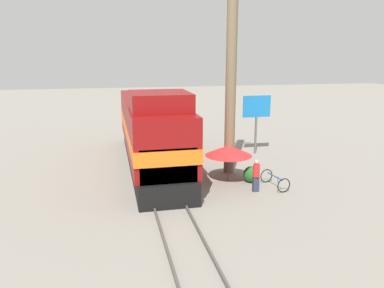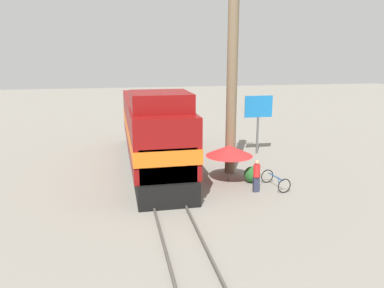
% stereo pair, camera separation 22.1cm
% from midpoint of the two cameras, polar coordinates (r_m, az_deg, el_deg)
% --- Properties ---
extents(ground_plane, '(120.00, 120.00, 0.00)m').
position_cam_midpoint_polar(ground_plane, '(21.32, -5.62, -5.07)').
color(ground_plane, gray).
extents(rail_near, '(0.08, 37.12, 0.15)m').
position_cam_midpoint_polar(rail_near, '(21.23, -7.55, -4.99)').
color(rail_near, '#4C4742').
rests_on(rail_near, ground_plane).
extents(rail_far, '(0.08, 37.12, 0.15)m').
position_cam_midpoint_polar(rail_far, '(21.38, -3.71, -4.76)').
color(rail_far, '#4C4742').
rests_on(rail_far, ground_plane).
extents(locomotive, '(3.11, 14.50, 4.97)m').
position_cam_midpoint_polar(locomotive, '(22.84, -6.40, 1.81)').
color(locomotive, black).
rests_on(locomotive, ground_plane).
extents(utility_pole, '(1.80, 0.60, 11.24)m').
position_cam_midpoint_polar(utility_pole, '(21.22, 5.66, 10.42)').
color(utility_pole, '#726047').
rests_on(utility_pole, ground_plane).
extents(vendor_umbrella, '(2.55, 2.55, 2.01)m').
position_cam_midpoint_polar(vendor_umbrella, '(20.25, 5.28, -0.98)').
color(vendor_umbrella, '#4C4C4C').
rests_on(vendor_umbrella, ground_plane).
extents(billboard_sign, '(1.97, 0.12, 4.05)m').
position_cam_midpoint_polar(billboard_sign, '(26.06, 9.58, 5.07)').
color(billboard_sign, '#595959').
rests_on(billboard_sign, ground_plane).
extents(shrub_cluster, '(0.88, 0.88, 0.88)m').
position_cam_midpoint_polar(shrub_cluster, '(20.55, 8.74, -4.59)').
color(shrub_cluster, '#236028').
rests_on(shrub_cluster, ground_plane).
extents(person_bystander, '(0.34, 0.34, 1.67)m').
position_cam_midpoint_polar(person_bystander, '(19.06, 9.41, -4.61)').
color(person_bystander, '#2D3347').
rests_on(person_bystander, ground_plane).
extents(bicycle, '(0.97, 1.77, 0.74)m').
position_cam_midpoint_polar(bicycle, '(20.01, 12.19, -5.42)').
color(bicycle, black).
rests_on(bicycle, ground_plane).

